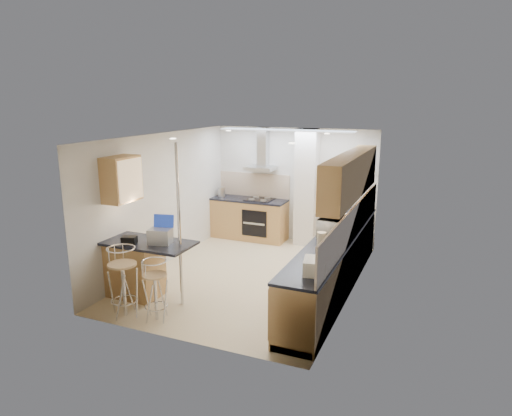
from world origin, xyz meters
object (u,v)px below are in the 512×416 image
at_px(bar_stool_near, 123,282).
at_px(microwave, 333,227).
at_px(bar_stool_end, 155,290).
at_px(bread_bin, 315,266).
at_px(laptop, 160,236).

bearing_deg(bar_stool_near, microwave, 62.72).
xyz_separation_m(bar_stool_end, bread_bin, (2.23, 0.37, 0.56)).
bearing_deg(bar_stool_end, microwave, -0.40).
xyz_separation_m(laptop, bar_stool_end, (0.29, -0.59, -0.60)).
bearing_deg(bar_stool_near, bar_stool_end, 30.55).
distance_m(microwave, bread_bin, 1.71).
bearing_deg(microwave, bar_stool_end, 139.19).
distance_m(laptop, bar_stool_end, 0.89).
bearing_deg(bar_stool_end, bar_stool_near, 142.12).
height_order(microwave, bread_bin, microwave).
relative_size(bar_stool_near, bar_stool_end, 1.17).
height_order(bar_stool_end, bread_bin, bread_bin).
bearing_deg(bread_bin, bar_stool_near, 177.47).
xyz_separation_m(laptop, bar_stool_near, (-0.21, -0.66, -0.53)).
relative_size(microwave, bread_bin, 1.55).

